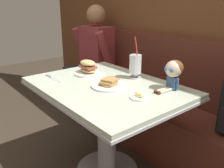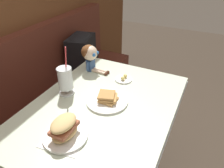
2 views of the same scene
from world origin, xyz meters
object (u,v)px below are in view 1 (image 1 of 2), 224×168
at_px(sandwich_plate, 88,69).
at_px(diner_patron, 94,52).
at_px(toast_plate, 109,85).
at_px(butter_knife, 51,77).
at_px(milkshake_glass, 135,65).
at_px(seated_doll, 173,71).
at_px(butter_saucer, 139,97).

bearing_deg(sandwich_plate, diner_patron, 141.58).
distance_m(toast_plate, butter_knife, 0.50).
distance_m(toast_plate, sandwich_plate, 0.35).
distance_m(sandwich_plate, diner_patron, 0.86).
bearing_deg(milkshake_glass, diner_patron, 162.18).
distance_m(sandwich_plate, seated_doll, 0.69).
relative_size(toast_plate, sandwich_plate, 1.11).
distance_m(milkshake_glass, diner_patron, 1.04).
xyz_separation_m(toast_plate, seated_doll, (0.30, 0.29, 0.11)).
xyz_separation_m(milkshake_glass, seated_doll, (0.33, 0.02, 0.03)).
distance_m(seated_doll, diner_patron, 1.36).
xyz_separation_m(milkshake_glass, butter_knife, (-0.42, -0.49, -0.10)).
xyz_separation_m(sandwich_plate, seated_doll, (0.64, 0.24, 0.08)).
xyz_separation_m(toast_plate, milkshake_glass, (-0.03, 0.27, 0.09)).
height_order(butter_saucer, seated_doll, seated_doll).
height_order(butter_saucer, butter_knife, butter_saucer).
relative_size(butter_saucer, diner_patron, 0.15).
bearing_deg(toast_plate, butter_saucer, 2.64).
bearing_deg(butter_saucer, butter_knife, -162.69).
xyz_separation_m(toast_plate, butter_knife, (-0.45, -0.21, -0.01)).
xyz_separation_m(toast_plate, sandwich_plate, (-0.34, 0.05, 0.03)).
relative_size(milkshake_glass, seated_doll, 1.43).
bearing_deg(seated_doll, toast_plate, -135.69).
bearing_deg(butter_saucer, sandwich_plate, 176.16).
height_order(milkshake_glass, seated_doll, milkshake_glass).
height_order(sandwich_plate, seated_doll, seated_doll).
bearing_deg(seated_doll, sandwich_plate, -159.55).
bearing_deg(sandwich_plate, butter_knife, -111.71).
xyz_separation_m(milkshake_glass, sandwich_plate, (-0.31, -0.22, -0.06)).
relative_size(sandwich_plate, butter_knife, 0.96).
relative_size(milkshake_glass, sandwich_plate, 1.40).
distance_m(sandwich_plate, butter_knife, 0.29).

